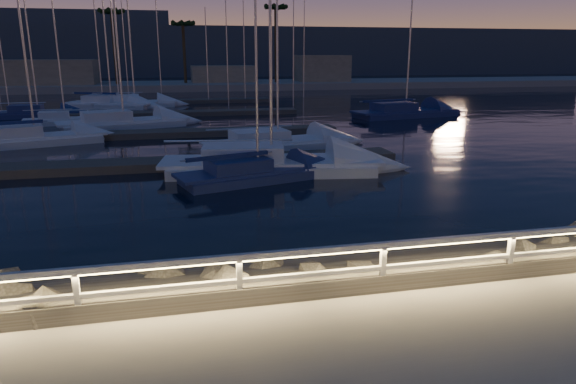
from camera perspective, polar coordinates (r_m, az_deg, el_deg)
The scene contains 20 objects.
ground at distance 10.41m, azimuth -10.94°, elevation -12.68°, with size 400.00×400.00×0.00m, color gray.
harbor_water at distance 40.87m, azimuth -12.36°, elevation 6.68°, with size 400.00×440.00×0.60m.
guard_rail at distance 10.08m, azimuth -11.55°, elevation -8.80°, with size 44.11×0.12×1.06m.
riprap at distance 12.21m, azimuth -23.68°, elevation -10.65°, with size 40.61×2.80×1.23m.
floating_docks at distance 42.06m, azimuth -12.42°, elevation 7.69°, with size 22.00×36.00×0.40m.
far_shore at distance 83.41m, azimuth -12.79°, elevation 11.69°, with size 160.00×14.00×5.20m.
palm_left at distance 81.79m, azimuth -19.02°, elevation 18.12°, with size 3.00×3.00×11.20m.
palm_center at distance 82.36m, azimuth -11.60°, elevation 17.63°, with size 3.00×3.00×9.70m.
palm_right at distance 83.04m, azimuth -1.39°, elevation 19.45°, with size 3.00×3.00×12.20m.
distant_hills at distance 144.62m, azimuth -21.97°, elevation 14.08°, with size 230.00×37.50×18.00m.
sailboat_c at distance 22.53m, azimuth -3.82°, elevation 2.26°, with size 7.47×4.01×12.22m.
sailboat_d at distance 24.06m, azimuth -2.52°, elevation 3.30°, with size 10.49×4.49×17.20m.
sailboat_e at distance 44.33m, azimuth -23.72°, elevation 7.40°, with size 6.25×2.69×10.38m.
sailboat_f at distance 34.94m, azimuth -26.62°, elevation 5.40°, with size 8.38×4.62×13.78m.
sailboat_g at distance 40.55m, azimuth -18.14°, elevation 7.42°, with size 9.73×5.25×15.91m.
sailboat_h at distance 29.97m, azimuth -1.59°, elevation 5.58°, with size 9.05×4.00×14.81m.
sailboat_j at distance 50.09m, azimuth -26.23°, elevation 7.90°, with size 7.34×2.43×12.36m.
sailboat_k at distance 56.20m, azimuth -19.24°, elevation 9.28°, with size 9.22×5.91×15.28m.
sailboat_l at distance 46.66m, azimuth 12.67°, elevation 8.71°, with size 10.23×4.81×16.69m.
sailboat_n at distance 56.41m, azimuth -16.88°, elevation 9.49°, with size 8.70×3.21×14.53m.
Camera 1 is at (-0.07, -9.23, 4.82)m, focal length 32.00 mm.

